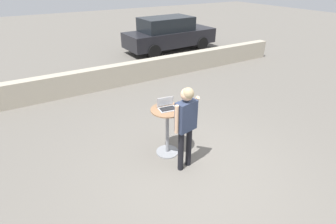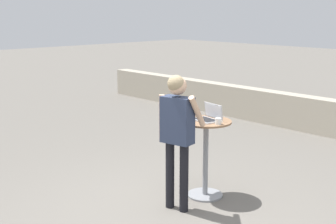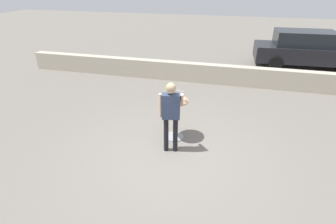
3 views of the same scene
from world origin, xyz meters
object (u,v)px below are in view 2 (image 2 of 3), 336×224
cafe_table (206,150)px  standing_person (177,125)px  laptop (208,117)px  coffee_mug (218,121)px

cafe_table → standing_person: standing_person is taller
laptop → coffee_mug: size_ratio=3.44×
cafe_table → standing_person: 0.73m
cafe_table → coffee_mug: coffee_mug is taller
cafe_table → laptop: bearing=77.3°
laptop → coffee_mug: (0.24, -0.07, -0.00)m
cafe_table → laptop: laptop is taller
laptop → standing_person: standing_person is taller
cafe_table → coffee_mug: (0.24, -0.04, 0.44)m
laptop → standing_person: size_ratio=0.22×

